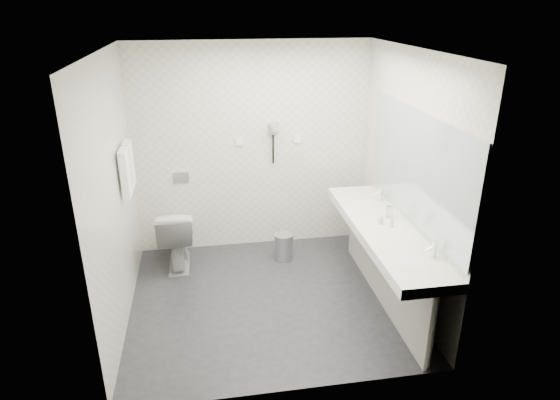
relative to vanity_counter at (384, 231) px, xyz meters
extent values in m
plane|color=#242428|center=(-1.12, 0.20, -0.80)|extent=(2.80, 2.80, 0.00)
plane|color=silver|center=(-1.12, 0.20, 1.70)|extent=(2.80, 2.80, 0.00)
plane|color=beige|center=(-1.12, 1.50, 0.45)|extent=(2.80, 0.00, 2.80)
plane|color=beige|center=(-1.12, -1.10, 0.45)|extent=(2.80, 0.00, 2.80)
plane|color=beige|center=(-2.52, 0.20, 0.45)|extent=(0.00, 2.60, 2.60)
plane|color=beige|center=(0.27, 0.20, 0.45)|extent=(0.00, 2.60, 2.60)
cube|color=white|center=(0.00, 0.00, 0.00)|extent=(0.55, 2.20, 0.10)
cube|color=#999590|center=(0.02, 0.00, -0.42)|extent=(0.03, 2.15, 0.75)
cylinder|color=silver|center=(0.05, -1.04, -0.42)|extent=(0.06, 0.06, 0.75)
cylinder|color=silver|center=(0.05, 1.04, -0.42)|extent=(0.06, 0.06, 0.75)
cube|color=#B2BCC6|center=(0.26, 0.00, 0.65)|extent=(0.02, 2.20, 1.05)
ellipsoid|color=white|center=(0.00, -0.65, 0.04)|extent=(0.40, 0.31, 0.05)
ellipsoid|color=white|center=(0.00, 0.65, 0.04)|extent=(0.40, 0.31, 0.05)
cylinder|color=silver|center=(0.19, -0.65, 0.12)|extent=(0.04, 0.04, 0.15)
cylinder|color=silver|center=(0.19, 0.65, 0.12)|extent=(0.04, 0.04, 0.15)
imported|color=white|center=(-0.01, 0.06, 0.10)|extent=(0.05, 0.05, 0.09)
imported|color=white|center=(0.06, -0.02, 0.10)|extent=(0.04, 0.04, 0.10)
cylinder|color=silver|center=(0.12, 0.20, 0.11)|extent=(0.07, 0.07, 0.12)
imported|color=white|center=(-2.07, 1.09, -0.43)|extent=(0.41, 0.72, 0.73)
cube|color=#B2B5BA|center=(-1.98, 1.49, 0.15)|extent=(0.18, 0.02, 0.12)
cylinder|color=#B2B5BA|center=(-0.82, 1.02, -0.64)|extent=(0.25, 0.25, 0.31)
cylinder|color=#B2B5BA|center=(-0.82, 1.02, -0.48)|extent=(0.22, 0.22, 0.02)
cylinder|color=silver|center=(-2.47, 0.75, 0.75)|extent=(0.02, 0.62, 0.02)
cube|color=white|center=(-2.46, 0.61, 0.53)|extent=(0.07, 0.24, 0.48)
cube|color=white|center=(-2.46, 0.89, 0.53)|extent=(0.07, 0.24, 0.48)
cube|color=gray|center=(-0.88, 1.47, 0.70)|extent=(0.10, 0.04, 0.14)
cylinder|color=gray|center=(-0.88, 1.40, 0.73)|extent=(0.08, 0.14, 0.08)
cylinder|color=black|center=(-0.88, 1.46, 0.45)|extent=(0.02, 0.02, 0.35)
cube|color=white|center=(-1.27, 1.49, 0.55)|extent=(0.09, 0.02, 0.09)
cube|color=white|center=(-0.57, 1.49, 0.55)|extent=(0.09, 0.02, 0.09)
camera|label=1|loc=(-1.70, -4.04, 2.08)|focal=31.03mm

